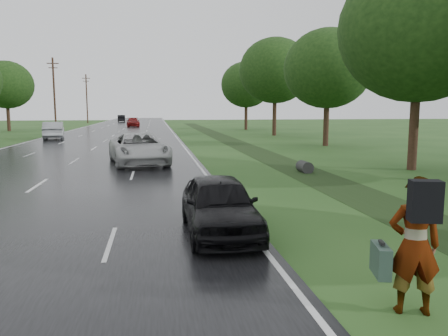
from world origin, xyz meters
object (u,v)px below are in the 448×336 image
pedestrian (413,244)px  silver_sedan (54,130)px  white_pickup (139,149)px  dark_sedan (219,205)px

pedestrian → silver_sedan: pedestrian is taller
white_pickup → silver_sedan: (-8.85, 20.92, 0.02)m
pedestrian → dark_sedan: size_ratio=0.50×
pedestrian → silver_sedan: bearing=-56.5°
white_pickup → dark_sedan: size_ratio=1.47×
silver_sedan → pedestrian: bearing=99.4°
pedestrian → dark_sedan: (-2.17, 4.42, -0.32)m
dark_sedan → white_pickup: bearing=99.3°
dark_sedan → pedestrian: bearing=-64.2°
dark_sedan → silver_sedan: (-11.19, 34.62, 0.15)m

